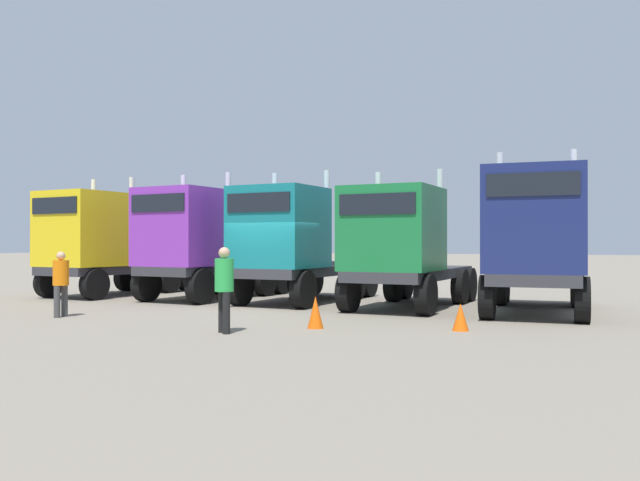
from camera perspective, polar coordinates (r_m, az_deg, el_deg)
name	(u,v)px	position (r m, az deg, el deg)	size (l,w,h in m)	color
ground	(264,309)	(19.39, -4.79, -5.87)	(200.00, 200.00, 0.00)	gray
semi_truck_yellow	(97,243)	(24.93, -18.64, -0.17)	(2.82, 6.19, 4.28)	#333338
semi_truck_purple	(195,243)	(22.47, -10.67, -0.23)	(2.83, 6.20, 4.27)	#333338
semi_truck_teal	(290,244)	(20.74, -2.59, -0.27)	(2.71, 6.20, 4.20)	#333338
semi_truck_green	(401,246)	(19.03, 6.93, -0.47)	(2.59, 6.15, 4.04)	#333338
semi_truck_navy	(535,240)	(18.17, 17.99, 0.05)	(3.13, 6.68, 4.40)	#333338
visitor_in_hivis	(61,279)	(18.36, -21.36, -3.11)	(0.44, 0.46, 1.69)	#3F3F3F
visitor_with_camera	(224,283)	(14.19, -8.23, -3.64)	(0.56, 0.56, 1.82)	black
traffic_cone_near	(460,317)	(14.81, 11.97, -6.44)	(0.36, 0.36, 0.60)	#F2590C
traffic_cone_mid	(315,312)	(14.89, -0.39, -6.18)	(0.36, 0.36, 0.72)	#F2590C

